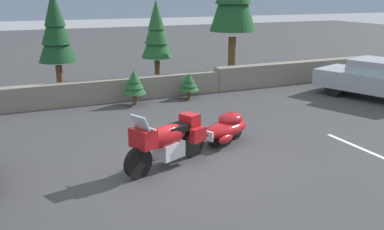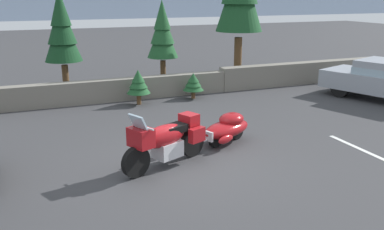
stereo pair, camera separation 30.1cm
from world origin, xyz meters
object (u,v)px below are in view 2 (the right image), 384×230
pine_tree_secondary (162,32)px  pine_tree_far_right (62,29)px  car_shaped_trailer (227,128)px  touring_motorcycle (165,139)px

pine_tree_secondary → pine_tree_far_right: bearing=-174.0°
pine_tree_far_right → car_shaped_trailer: bearing=-65.8°
touring_motorcycle → car_shaped_trailer: bearing=23.4°
touring_motorcycle → car_shaped_trailer: touring_motorcycle is taller
pine_tree_far_right → pine_tree_secondary: bearing=6.0°
pine_tree_secondary → pine_tree_far_right: pine_tree_far_right is taller
car_shaped_trailer → pine_tree_secondary: bearing=84.0°
touring_motorcycle → pine_tree_secondary: bearing=72.0°
touring_motorcycle → pine_tree_far_right: 8.24m
touring_motorcycle → pine_tree_secondary: pine_tree_secondary is taller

